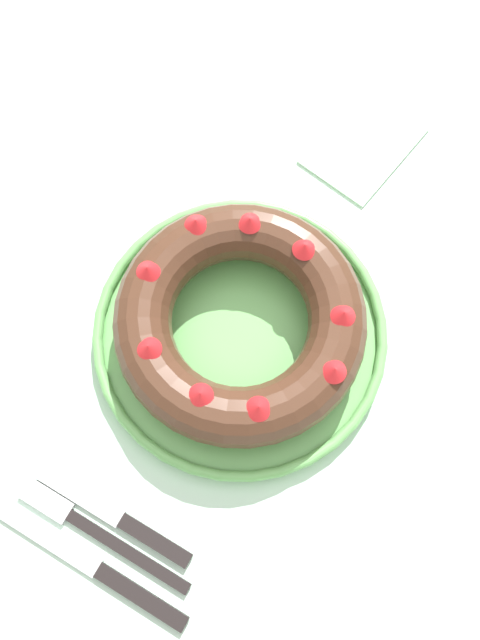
% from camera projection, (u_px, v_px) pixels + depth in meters
% --- Properties ---
extents(ground_plane, '(8.00, 8.00, 0.00)m').
position_uv_depth(ground_plane, '(247.00, 442.00, 1.45)').
color(ground_plane, gray).
extents(dining_table, '(1.45, 1.21, 0.77)m').
position_uv_depth(dining_table, '(254.00, 369.00, 0.80)').
color(dining_table, silver).
rests_on(dining_table, ground_plane).
extents(serving_dish, '(0.34, 0.34, 0.02)m').
position_uv_depth(serving_dish, '(240.00, 332.00, 0.72)').
color(serving_dish, '#6BB760').
rests_on(serving_dish, dining_table).
extents(bundt_cake, '(0.28, 0.28, 0.07)m').
position_uv_depth(bundt_cake, '(240.00, 320.00, 0.68)').
color(bundt_cake, '#4C2D1E').
rests_on(bundt_cake, serving_dish).
extents(fork, '(0.02, 0.21, 0.01)m').
position_uv_depth(fork, '(92.00, 529.00, 0.66)').
color(fork, black).
rests_on(fork, dining_table).
extents(serving_knife, '(0.02, 0.24, 0.01)m').
position_uv_depth(serving_knife, '(102.00, 571.00, 0.65)').
color(serving_knife, black).
rests_on(serving_knife, dining_table).
extents(cake_knife, '(0.02, 0.19, 0.01)m').
position_uv_depth(cake_knife, '(124.00, 521.00, 0.66)').
color(cake_knife, black).
rests_on(cake_knife, dining_table).
extents(napkin, '(0.16, 0.13, 0.00)m').
position_uv_depth(napkin, '(363.00, 146.00, 0.81)').
color(napkin, '#B2D1B7').
rests_on(napkin, dining_table).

